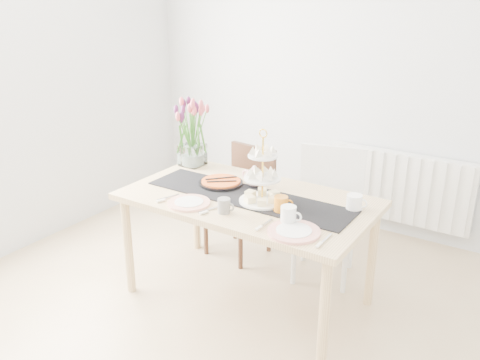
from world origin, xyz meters
The scene contains 16 objects.
room_shell centered at (0.00, 0.00, 1.30)m, with size 4.50×4.50×4.50m.
radiator centered at (0.50, 2.19, 0.45)m, with size 1.20×0.08×0.60m, color white.
dining_table centered at (-0.06, 0.70, 0.67)m, with size 1.60×0.90×0.75m.
chair_brown centered at (-0.46, 1.28, 0.50)m, with size 0.47×0.47×0.86m.
chair_white centered at (0.23, 1.34, 0.55)m, with size 0.57×0.57×0.95m.
table_runner centered at (-0.06, 0.70, 0.75)m, with size 1.40×0.35×0.01m, color black.
tulip_vase centered at (-0.75, 1.01, 1.08)m, with size 0.60×0.60×0.51m.
cake_stand centered at (0.06, 0.67, 0.87)m, with size 0.29×0.29×0.42m.
teapot centered at (-0.12, 0.88, 0.82)m, with size 0.22×0.18×0.14m, color white, non-canonical shape.
cream_jug centered at (0.58, 0.89, 0.80)m, with size 0.10×0.10×0.10m, color white.
tart_tin centered at (-0.33, 0.78, 0.77)m, with size 0.30×0.30×0.04m.
mug_grey centered at (-0.05, 0.42, 0.80)m, with size 0.08×0.08×0.09m, color slate.
mug_white centered at (0.34, 0.49, 0.80)m, with size 0.09×0.09×0.11m, color white.
mug_orange centered at (0.23, 0.61, 0.80)m, with size 0.08×0.08×0.10m, color orange.
plate_left centered at (-0.31, 0.41, 0.76)m, with size 0.27×0.27×0.01m, color white.
plate_right centered at (0.42, 0.41, 0.76)m, with size 0.30×0.30×0.02m, color white.
Camera 1 is at (1.54, -1.85, 2.01)m, focal length 38.00 mm.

